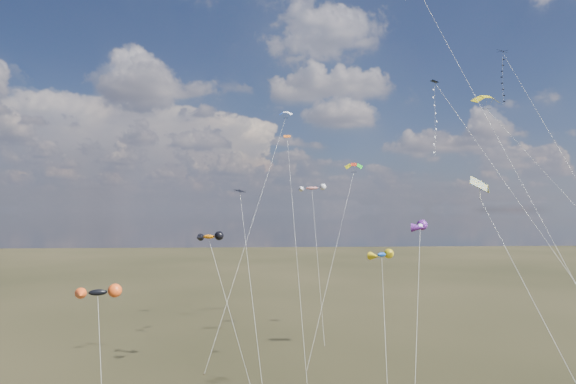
{
  "coord_description": "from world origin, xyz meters",
  "views": [
    {
      "loc": [
        -3.54,
        -35.92,
        17.11
      ],
      "look_at": [
        0.0,
        18.0,
        19.0
      ],
      "focal_mm": 32.0,
      "sensor_mm": 36.0,
      "label": 1
    }
  ],
  "objects": [
    {
      "name": "novelty_blue_yellow",
      "position": [
        7.06,
        6.31,
        13.31
      ],
      "size": [
        2.83,
        10.02,
        13.83
      ],
      "color": "blue",
      "rests_on": "ground"
    },
    {
      "name": "diamond_black_mid",
      "position": [
        -4.4,
        13.33,
        14.4
      ],
      "size": [
        3.18,
        10.87,
        19.17
      ],
      "color": "black",
      "rests_on": "ground"
    },
    {
      "name": "diamond_orange_center",
      "position": [
        0.82,
        23.37,
        18.61
      ],
      "size": [
        1.56,
        14.5,
        26.49
      ],
      "color": "#D85A12",
      "rests_on": "ground"
    },
    {
      "name": "diamond_black_high",
      "position": [
        27.57,
        23.9,
        31.75
      ],
      "size": [
        5.79,
        24.81,
        37.15
      ],
      "color": "black",
      "rests_on": "ground"
    },
    {
      "name": "novelty_orange_black",
      "position": [
        -8.49,
        20.61,
        14.15
      ],
      "size": [
        6.11,
        6.95,
        14.77
      ],
      "color": "orange",
      "rests_on": "ground"
    },
    {
      "name": "novelty_black_orange",
      "position": [
        -16.18,
        6.73,
        10.41
      ],
      "size": [
        4.7,
        9.36,
        11.05
      ],
      "color": "black",
      "rests_on": "ground"
    },
    {
      "name": "novelty_white_purple",
      "position": [
        9.53,
        3.83,
        15.76
      ],
      "size": [
        4.81,
        10.89,
        16.3
      ],
      "color": "white",
      "rests_on": "ground"
    },
    {
      "name": "novelty_redwhite_stripe",
      "position": [
        5.43,
        43.57,
        20.46
      ],
      "size": [
        3.89,
        16.36,
        21.13
      ],
      "color": "red",
      "rests_on": "ground"
    },
    {
      "name": "diamond_navy_right",
      "position": [
        14.32,
        11.15,
        24.72
      ],
      "size": [
        11.0,
        19.44,
        29.64
      ],
      "color": "#0D1946",
      "rests_on": "ground"
    },
    {
      "name": "parafoil_blue_white",
      "position": [
        0.83,
        37.38,
        30.89
      ],
      "size": [
        10.74,
        19.98,
        31.73
      ],
      "color": "blue",
      "rests_on": "ground"
    },
    {
      "name": "parafoil_striped",
      "position": [
        11.02,
        -3.75,
        18.99
      ],
      "size": [
        5.55,
        12.62,
        19.77
      ],
      "color": "yellow",
      "rests_on": "ground"
    },
    {
      "name": "parafoil_yellow",
      "position": [
        21.44,
        17.34,
        29.21
      ],
      "size": [
        15.76,
        18.97,
        30.03
      ],
      "color": "yellow",
      "rests_on": "ground"
    },
    {
      "name": "parafoil_tricolor",
      "position": [
        9.8,
        32.22,
        23.11
      ],
      "size": [
        9.14,
        14.65,
        23.84
      ],
      "color": "#F8ED0F",
      "rests_on": "ground"
    },
    {
      "name": "diamond_navy_tall",
      "position": [
        13.13,
        13.42,
        36.81
      ],
      "size": [
        6.26,
        31.33,
        43.4
      ],
      "color": "#0D0C4F",
      "rests_on": "ground"
    }
  ]
}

